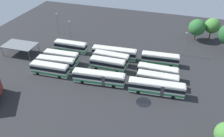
% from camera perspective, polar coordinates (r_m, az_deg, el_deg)
% --- Properties ---
extents(ground_plane, '(108.41, 108.41, 0.00)m').
position_cam_1_polar(ground_plane, '(67.10, -1.21, -0.21)').
color(ground_plane, '#28282B').
extents(bus_row0_slot0, '(11.58, 3.45, 3.63)m').
position_cam_1_polar(bus_row0_slot0, '(70.17, 12.35, 2.46)').
color(bus_row0_slot0, silver).
rests_on(bus_row0_slot0, ground_plane).
extents(bus_row0_slot2, '(11.37, 2.70, 3.63)m').
position_cam_1_polar(bus_row0_slot2, '(63.99, 11.72, -0.85)').
color(bus_row0_slot2, silver).
rests_on(bus_row0_slot2, ground_plane).
extents(bus_row0_slot3, '(11.15, 2.89, 3.63)m').
position_cam_1_polar(bus_row0_slot3, '(61.03, 11.71, -2.78)').
color(bus_row0_slot3, silver).
rests_on(bus_row0_slot3, ground_plane).
extents(bus_row0_slot4, '(14.58, 3.87, 3.63)m').
position_cam_1_polar(bus_row0_slot4, '(58.15, 11.46, -4.86)').
color(bus_row0_slot4, silver).
rests_on(bus_row0_slot4, ground_plane).
extents(bus_row1_slot0, '(14.54, 3.54, 3.63)m').
position_cam_1_polar(bus_row1_slot0, '(71.66, 0.63, 4.04)').
color(bus_row1_slot0, silver).
rests_on(bus_row1_slot0, ground_plane).
extents(bus_row1_slot1, '(11.16, 2.81, 3.63)m').
position_cam_1_polar(bus_row1_slot1, '(68.91, -0.16, 2.71)').
color(bus_row1_slot1, silver).
rests_on(bus_row1_slot1, ground_plane).
extents(bus_row1_slot2, '(10.67, 2.78, 3.63)m').
position_cam_1_polar(bus_row1_slot2, '(66.03, -1.13, 1.16)').
color(bus_row1_slot2, silver).
rests_on(bus_row1_slot2, ground_plane).
extents(bus_row1_slot4, '(14.59, 3.99, 3.63)m').
position_cam_1_polar(bus_row1_slot4, '(60.53, -3.39, -2.36)').
color(bus_row1_slot4, silver).
rests_on(bus_row1_slot4, ground_plane).
extents(bus_row2_slot0, '(11.27, 2.79, 3.63)m').
position_cam_1_polar(bus_row2_slot0, '(76.83, -10.66, 5.63)').
color(bus_row2_slot0, silver).
rests_on(bus_row2_slot0, ground_plane).
extents(bus_row2_slot2, '(11.18, 3.22, 3.63)m').
position_cam_1_polar(bus_row2_slot2, '(71.42, -12.95, 2.98)').
color(bus_row2_slot2, silver).
rests_on(bus_row2_slot2, ground_plane).
extents(bus_row2_slot3, '(11.84, 3.68, 3.63)m').
position_cam_1_polar(bus_row2_slot3, '(68.77, -14.27, 1.46)').
color(bus_row2_slot3, silver).
rests_on(bus_row2_slot3, ground_plane).
extents(bus_row2_slot4, '(11.35, 3.23, 3.63)m').
position_cam_1_polar(bus_row2_slot4, '(66.33, -15.82, -0.13)').
color(bus_row2_slot4, silver).
rests_on(bus_row2_slot4, ground_plane).
extents(maintenance_shelter, '(10.88, 6.67, 3.50)m').
position_cam_1_polar(maintenance_shelter, '(79.57, -22.83, 5.62)').
color(maintenance_shelter, slate).
rests_on(maintenance_shelter, ground_plane).
extents(lamp_post_far_corner, '(0.56, 0.28, 8.34)m').
position_cam_1_polar(lamp_post_far_corner, '(75.68, 18.27, 6.26)').
color(lamp_post_far_corner, slate).
rests_on(lamp_post_far_corner, ground_plane).
extents(lamp_post_near_entrance, '(0.56, 0.28, 8.27)m').
position_cam_1_polar(lamp_post_near_entrance, '(81.98, -10.79, 9.57)').
color(lamp_post_near_entrance, slate).
rests_on(lamp_post_near_entrance, ground_plane).
extents(lamp_post_mid_lot, '(0.56, 0.28, 8.35)m').
position_cam_1_polar(lamp_post_mid_lot, '(89.95, -13.91, 11.46)').
color(lamp_post_mid_lot, slate).
rests_on(lamp_post_mid_lot, ground_plane).
extents(tree_south_edge, '(6.02, 6.02, 8.05)m').
position_cam_1_polar(tree_south_edge, '(87.92, 21.19, 9.91)').
color(tree_south_edge, brown).
rests_on(tree_south_edge, ground_plane).
extents(tree_north_edge, '(5.58, 5.58, 8.24)m').
position_cam_1_polar(tree_north_edge, '(90.51, 24.59, 10.06)').
color(tree_north_edge, brown).
rests_on(tree_north_edge, ground_plane).
extents(puddle_front_lane, '(3.86, 3.86, 0.01)m').
position_cam_1_polar(puddle_front_lane, '(74.83, -10.90, 3.09)').
color(puddle_front_lane, black).
rests_on(puddle_front_lane, ground_plane).
extents(puddle_near_shelter, '(3.84, 3.84, 0.01)m').
position_cam_1_polar(puddle_near_shelter, '(56.21, 8.20, -8.65)').
color(puddle_near_shelter, black).
rests_on(puddle_near_shelter, ground_plane).
extents(puddle_between_rows, '(1.46, 1.46, 0.01)m').
position_cam_1_polar(puddle_between_rows, '(66.58, -6.50, -0.76)').
color(puddle_between_rows, black).
rests_on(puddle_between_rows, ground_plane).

